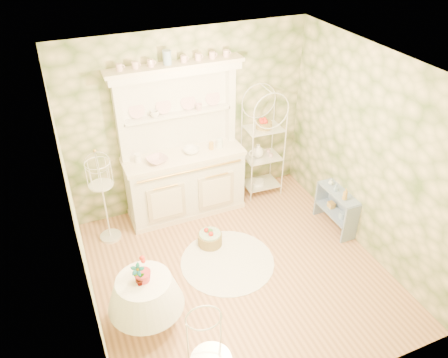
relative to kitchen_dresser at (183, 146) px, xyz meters
name	(u,v)px	position (x,y,z in m)	size (l,w,h in m)	color
floor	(239,272)	(0.20, -1.52, -1.15)	(3.60, 3.60, 0.00)	tan
ceiling	(244,71)	(0.20, -1.52, 1.56)	(3.60, 3.60, 0.00)	white
wall_left	(78,226)	(-1.60, -1.52, 0.21)	(3.60, 3.60, 0.00)	beige
wall_right	(370,156)	(2.00, -1.52, 0.21)	(3.60, 3.60, 0.00)	beige
wall_back	(189,122)	(0.20, 0.28, 0.21)	(3.60, 3.60, 0.00)	beige
wall_front	(333,301)	(0.20, -3.32, 0.21)	(3.60, 3.60, 0.00)	beige
kitchen_dresser	(183,146)	(0.00, 0.00, 0.00)	(1.87, 0.61, 2.29)	white
bakers_rack	(263,146)	(1.29, 0.03, -0.29)	(0.53, 0.38, 1.71)	white
side_shelf	(336,209)	(1.88, -1.21, -0.82)	(0.28, 0.75, 0.64)	#778CAC
round_table	(147,303)	(-1.09, -1.87, -0.79)	(0.66, 0.66, 0.72)	white
cafe_chair	(211,357)	(-0.71, -2.86, -0.65)	(0.45, 0.45, 0.99)	white
birdcage_stand	(103,197)	(-1.21, -0.19, -0.43)	(0.34, 0.34, 1.43)	white
floor_basket	(210,239)	(0.05, -0.88, -1.04)	(0.32, 0.32, 0.21)	olive
lace_rug	(227,262)	(0.13, -1.29, -1.14)	(1.26, 1.26, 0.01)	white
bowl_floral	(157,162)	(-0.41, -0.08, -0.13)	(0.28, 0.28, 0.07)	white
bowl_white	(191,152)	(0.12, -0.01, -0.13)	(0.24, 0.24, 0.07)	white
cup_left	(155,115)	(-0.33, 0.16, 0.47)	(0.12, 0.12, 0.09)	white
cup_right	(199,108)	(0.31, 0.14, 0.47)	(0.10, 0.10, 0.09)	white
potted_geranium	(138,275)	(-1.14, -1.92, -0.30)	(0.15, 0.10, 0.28)	#3F7238
bottle_amber	(345,195)	(1.84, -1.39, -0.46)	(0.07, 0.07, 0.18)	#BC8F3E
bottle_blue	(336,188)	(1.86, -1.16, -0.49)	(0.05, 0.05, 0.11)	#7F9EBA
bottle_glass	(331,183)	(1.88, -1.00, -0.50)	(0.07, 0.07, 0.10)	silver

